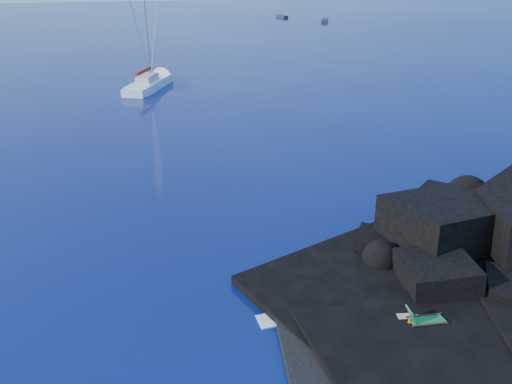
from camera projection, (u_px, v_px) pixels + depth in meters
ground at (281, 369)px, 18.51m from camera, size 400.00×400.00×0.00m
beach at (387, 342)px, 19.82m from camera, size 9.08×6.86×0.70m
surf_foam at (355, 277)px, 23.91m from camera, size 10.00×8.00×0.06m
sailboat at (150, 88)px, 59.85m from camera, size 7.75×13.17×13.79m
deck_chair at (428, 316)px, 19.90m from camera, size 1.62×0.79×1.09m
towel at (405, 321)px, 20.39m from camera, size 2.28×1.32×0.06m
sunbather at (406, 318)px, 20.32m from camera, size 1.98×0.75×0.26m
marker_cone at (409, 323)px, 19.94m from camera, size 0.36×0.36×0.51m
distant_boat_a at (282, 17)px, 137.00m from camera, size 2.45×4.72×0.60m
distant_boat_b at (325, 22)px, 127.30m from camera, size 3.33×5.30×0.68m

